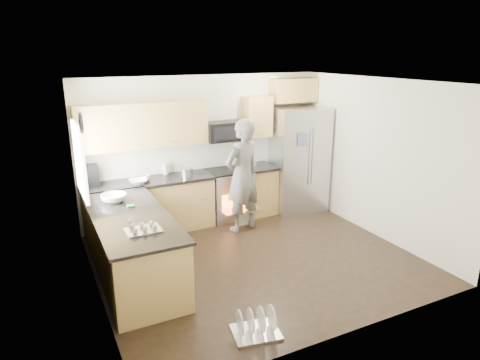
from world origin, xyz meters
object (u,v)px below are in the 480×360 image
stove_range (229,183)px  person (242,176)px  refrigerator (299,160)px  dish_rack (256,327)px

stove_range → person: (-0.02, -0.60, 0.29)m
refrigerator → person: refrigerator is taller
dish_rack → refrigerator: bearing=50.0°
refrigerator → dish_rack: 4.16m
dish_rack → person: bearing=66.3°
person → dish_rack: 3.04m
refrigerator → stove_range: bearing=-177.5°
refrigerator → person: size_ratio=1.02×
stove_range → person: 0.67m
stove_range → refrigerator: (1.42, -0.15, 0.32)m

